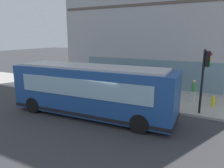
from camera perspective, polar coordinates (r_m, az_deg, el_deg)
ground at (r=12.65m, az=-1.41°, el=-9.28°), size 120.00×120.00×0.00m
sidewalk_curb at (r=16.89m, az=6.77°, el=-3.37°), size 4.71×40.00×0.15m
building_corner at (r=21.89m, az=13.01°, el=17.45°), size 7.05×17.32×13.31m
city_bus_nearside at (r=12.73m, az=-5.61°, el=-1.82°), size 3.03×10.15×3.07m
traffic_light_near_corner at (r=13.48m, az=23.99°, el=3.59°), size 0.32×0.49×3.88m
fire_hydrant at (r=15.72m, az=25.68°, el=-4.16°), size 0.35×0.35×0.74m
pedestrian_near_hydrant at (r=16.28m, az=-1.79°, el=0.12°), size 0.32×0.32×1.78m
pedestrian_by_light_pole at (r=16.01m, az=21.23°, el=-1.37°), size 0.32×0.32×1.62m
pedestrian_near_building_entrance at (r=14.86m, az=16.30°, el=-2.17°), size 0.32×0.32×1.57m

